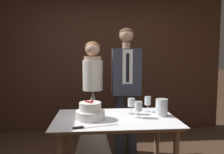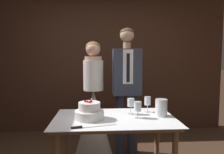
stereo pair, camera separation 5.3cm
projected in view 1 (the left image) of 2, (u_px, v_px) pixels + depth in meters
name	position (u px, v px, depth m)	size (l,w,h in m)	color
wall_back	(102.00, 62.00, 4.15)	(4.59, 0.12, 2.62)	#472B1E
cake_table	(115.00, 126.00, 2.31)	(1.28, 0.80, 0.77)	#8E6B4C
tiered_cake	(90.00, 112.00, 2.24)	(0.30, 0.30, 0.20)	white
cake_knife	(87.00, 127.00, 1.98)	(0.42, 0.13, 0.02)	silver
wine_glass_near	(138.00, 107.00, 2.29)	(0.08, 0.08, 0.17)	silver
wine_glass_middle	(131.00, 103.00, 2.44)	(0.08, 0.08, 0.18)	silver
wine_glass_far	(148.00, 101.00, 2.53)	(0.07, 0.07, 0.18)	silver
hurricane_candle	(162.00, 108.00, 2.37)	(0.13, 0.13, 0.19)	silver
bride	(93.00, 114.00, 3.12)	(0.54, 0.54, 1.62)	white
groom	(126.00, 85.00, 3.12)	(0.40, 0.25, 1.81)	#333847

